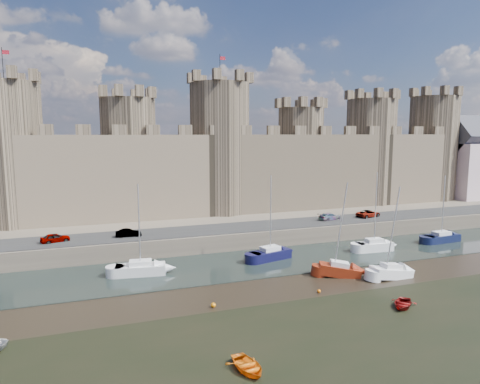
{
  "coord_description": "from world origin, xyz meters",
  "views": [
    {
      "loc": [
        -20.18,
        -26.15,
        16.8
      ],
      "look_at": [
        -3.35,
        22.0,
        9.74
      ],
      "focal_mm": 32.0,
      "sensor_mm": 36.0,
      "label": 1
    }
  ],
  "objects_px": {
    "car_1": "(128,233)",
    "sailboat_0": "(141,268)",
    "dinghy_0": "(248,366)",
    "sailboat_3": "(441,237)",
    "sailboat_1": "(270,254)",
    "car_3": "(368,214)",
    "sailboat_4": "(339,269)",
    "sailboat_5": "(391,271)",
    "car_0": "(55,238)",
    "car_2": "(330,216)",
    "sailboat_2": "(374,245)"
  },
  "relations": [
    {
      "from": "sailboat_1",
      "to": "sailboat_4",
      "type": "bearing_deg",
      "value": -73.4
    },
    {
      "from": "sailboat_0",
      "to": "car_2",
      "type": "bearing_deg",
      "value": 26.05
    },
    {
      "from": "sailboat_4",
      "to": "sailboat_5",
      "type": "bearing_deg",
      "value": -1.9
    },
    {
      "from": "sailboat_2",
      "to": "sailboat_4",
      "type": "height_order",
      "value": "sailboat_2"
    },
    {
      "from": "car_1",
      "to": "sailboat_4",
      "type": "bearing_deg",
      "value": -124.92
    },
    {
      "from": "car_2",
      "to": "sailboat_5",
      "type": "xyz_separation_m",
      "value": [
        -4.41,
        -21.05,
        -2.33
      ]
    },
    {
      "from": "sailboat_4",
      "to": "sailboat_2",
      "type": "bearing_deg",
      "value": 59.52
    },
    {
      "from": "sailboat_4",
      "to": "sailboat_3",
      "type": "bearing_deg",
      "value": 43.41
    },
    {
      "from": "sailboat_2",
      "to": "sailboat_3",
      "type": "bearing_deg",
      "value": 8.2
    },
    {
      "from": "car_0",
      "to": "car_3",
      "type": "xyz_separation_m",
      "value": [
        49.25,
        0.73,
        0.01
      ]
    },
    {
      "from": "car_0",
      "to": "car_2",
      "type": "height_order",
      "value": "car_0"
    },
    {
      "from": "car_0",
      "to": "dinghy_0",
      "type": "bearing_deg",
      "value": -172.01
    },
    {
      "from": "car_0",
      "to": "car_1",
      "type": "distance_m",
      "value": 9.35
    },
    {
      "from": "car_3",
      "to": "sailboat_3",
      "type": "relative_size",
      "value": 0.44
    },
    {
      "from": "sailboat_2",
      "to": "sailboat_4",
      "type": "xyz_separation_m",
      "value": [
        -10.56,
        -7.67,
        -0.07
      ]
    },
    {
      "from": "sailboat_1",
      "to": "sailboat_4",
      "type": "height_order",
      "value": "sailboat_1"
    },
    {
      "from": "sailboat_1",
      "to": "dinghy_0",
      "type": "bearing_deg",
      "value": -130.91
    },
    {
      "from": "sailboat_2",
      "to": "dinghy_0",
      "type": "xyz_separation_m",
      "value": [
        -27.86,
        -23.22,
        -0.52
      ]
    },
    {
      "from": "sailboat_1",
      "to": "car_3",
      "type": "bearing_deg",
      "value": 9.19
    },
    {
      "from": "sailboat_0",
      "to": "sailboat_5",
      "type": "xyz_separation_m",
      "value": [
        27.5,
        -10.63,
        -0.07
      ]
    },
    {
      "from": "sailboat_1",
      "to": "sailboat_4",
      "type": "xyz_separation_m",
      "value": [
        5.17,
        -8.65,
        -0.06
      ]
    },
    {
      "from": "car_0",
      "to": "dinghy_0",
      "type": "distance_m",
      "value": 36.42
    },
    {
      "from": "dinghy_0",
      "to": "sailboat_3",
      "type": "bearing_deg",
      "value": 21.52
    },
    {
      "from": "car_2",
      "to": "dinghy_0",
      "type": "xyz_separation_m",
      "value": [
        -27.05,
        -34.06,
        -2.74
      ]
    },
    {
      "from": "car_3",
      "to": "sailboat_2",
      "type": "xyz_separation_m",
      "value": [
        -6.64,
        -10.69,
        -2.25
      ]
    },
    {
      "from": "sailboat_2",
      "to": "sailboat_3",
      "type": "relative_size",
      "value": 1.09
    },
    {
      "from": "car_3",
      "to": "sailboat_1",
      "type": "distance_m",
      "value": 24.49
    },
    {
      "from": "dinghy_0",
      "to": "car_2",
      "type": "bearing_deg",
      "value": 42.56
    },
    {
      "from": "car_3",
      "to": "dinghy_0",
      "type": "distance_m",
      "value": 48.46
    },
    {
      "from": "car_0",
      "to": "sailboat_4",
      "type": "bearing_deg",
      "value": -134.78
    },
    {
      "from": "car_1",
      "to": "sailboat_0",
      "type": "distance_m",
      "value": 9.63
    },
    {
      "from": "car_1",
      "to": "sailboat_4",
      "type": "xyz_separation_m",
      "value": [
        22.71,
        -17.44,
        -2.27
      ]
    },
    {
      "from": "car_2",
      "to": "car_3",
      "type": "height_order",
      "value": "car_3"
    },
    {
      "from": "sailboat_1",
      "to": "sailboat_3",
      "type": "distance_m",
      "value": 28.76
    },
    {
      "from": "car_1",
      "to": "sailboat_3",
      "type": "height_order",
      "value": "sailboat_3"
    },
    {
      "from": "sailboat_3",
      "to": "sailboat_5",
      "type": "height_order",
      "value": "sailboat_5"
    },
    {
      "from": "car_1",
      "to": "sailboat_0",
      "type": "height_order",
      "value": "sailboat_0"
    },
    {
      "from": "car_3",
      "to": "sailboat_2",
      "type": "relative_size",
      "value": 0.4
    },
    {
      "from": "sailboat_0",
      "to": "sailboat_2",
      "type": "relative_size",
      "value": 0.96
    },
    {
      "from": "car_3",
      "to": "sailboat_4",
      "type": "xyz_separation_m",
      "value": [
        -17.2,
        -18.36,
        -2.32
      ]
    },
    {
      "from": "sailboat_4",
      "to": "sailboat_0",
      "type": "bearing_deg",
      "value": -176.55
    },
    {
      "from": "sailboat_1",
      "to": "sailboat_3",
      "type": "height_order",
      "value": "sailboat_1"
    },
    {
      "from": "car_3",
      "to": "sailboat_0",
      "type": "distance_m",
      "value": 40.74
    },
    {
      "from": "car_3",
      "to": "sailboat_0",
      "type": "relative_size",
      "value": 0.42
    },
    {
      "from": "sailboat_4",
      "to": "dinghy_0",
      "type": "relative_size",
      "value": 3.2
    },
    {
      "from": "car_2",
      "to": "sailboat_2",
      "type": "bearing_deg",
      "value": 170.72
    },
    {
      "from": "car_2",
      "to": "sailboat_3",
      "type": "xyz_separation_m",
      "value": [
        13.84,
        -9.97,
        -2.31
      ]
    },
    {
      "from": "car_1",
      "to": "sailboat_3",
      "type": "xyz_separation_m",
      "value": [
        46.29,
        -8.9,
        -2.28
      ]
    },
    {
      "from": "sailboat_5",
      "to": "dinghy_0",
      "type": "bearing_deg",
      "value": -150.78
    },
    {
      "from": "car_0",
      "to": "sailboat_0",
      "type": "relative_size",
      "value": 0.33
    }
  ]
}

